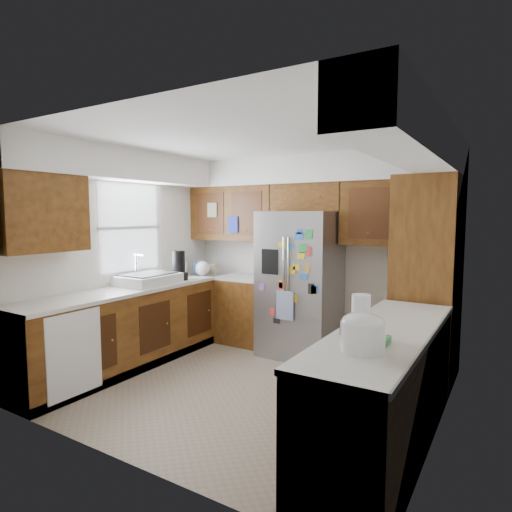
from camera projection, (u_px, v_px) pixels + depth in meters
The scene contains 12 objects.
floor at pixel (248, 386), 4.40m from camera, with size 3.60×3.60×0.00m, color gray.
room_shell at pixel (258, 209), 4.58m from camera, with size 3.64×3.24×2.52m.
left_counter_run at pixel (153, 327), 5.08m from camera, with size 1.36×3.20×0.92m.
right_counter_run at pixel (384, 396), 3.17m from camera, with size 0.63×2.25×0.92m.
pantry at pixel (427, 280), 4.49m from camera, with size 0.60×0.90×2.15m, color #45230D.
fridge at pixel (300, 284), 5.33m from camera, with size 0.90×0.79×1.80m.
bridge_cabinet at pixel (309, 198), 5.42m from camera, with size 0.96×0.34×0.35m, color #45230D.
fridge_top_items at pixel (299, 174), 5.43m from camera, with size 0.51×0.29×0.29m.
sink_assembly at pixel (148, 279), 5.16m from camera, with size 0.52×0.70×0.37m.
left_counter_clutter at pixel (190, 268), 5.74m from camera, with size 0.34×0.88×0.38m.
rice_cooker at pixel (363, 331), 2.63m from camera, with size 0.28×0.27×0.24m.
paper_towel at pixel (361, 315), 2.97m from camera, with size 0.13×0.13×0.29m, color white.
Camera 1 is at (2.28, -3.58, 1.76)m, focal length 30.00 mm.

